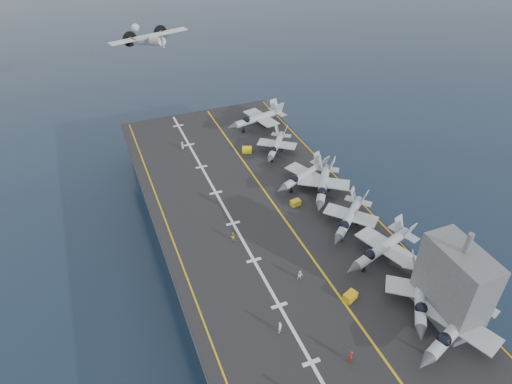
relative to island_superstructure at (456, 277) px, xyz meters
name	(u,v)px	position (x,y,z in m)	size (l,w,h in m)	color
ground	(264,257)	(-15.00, 30.00, -17.90)	(500.00, 500.00, 0.00)	#142135
hull	(264,238)	(-15.00, 30.00, -12.90)	(36.00, 90.00, 10.00)	#56595E
flight_deck	(264,216)	(-15.00, 30.00, -7.70)	(38.00, 92.00, 0.40)	black
foul_line	(279,212)	(-12.00, 30.00, -7.48)	(0.35, 90.00, 0.02)	gold
landing_centerline	(233,223)	(-21.00, 30.00, -7.48)	(0.50, 90.00, 0.02)	silver
deck_edge_port	(172,239)	(-32.00, 30.00, -7.48)	(0.25, 90.00, 0.02)	gold
deck_edge_stbd	(352,193)	(3.50, 30.00, -7.48)	(0.25, 90.00, 0.02)	gold
island_superstructure	(456,277)	(0.00, 0.00, 0.00)	(5.00, 10.00, 15.00)	#56595E
fighter_jet_0	(457,326)	(-1.79, -3.92, -4.75)	(18.50, 15.39, 5.49)	gray
fighter_jet_1	(420,293)	(-2.39, 2.74, -4.99)	(16.38, 17.33, 5.02)	#939AA2
fighter_jet_2	(383,247)	(-1.93, 12.63, -4.89)	(17.36, 14.14, 5.21)	#8C939B
fighter_jet_3	(350,217)	(-2.57, 21.47, -5.09)	(16.53, 16.10, 4.82)	#979FA6
fighter_jet_4	(323,184)	(-2.08, 31.78, -4.93)	(16.49, 17.78, 5.14)	gray
fighter_jet_5	(305,174)	(-3.84, 36.17, -5.10)	(16.32, 13.85, 4.80)	#979EA6
fighter_jet_6	(276,145)	(-4.15, 49.16, -5.28)	(14.52, 15.32, 4.43)	gray
fighter_jet_8	(258,117)	(-3.28, 61.90, -4.82)	(17.44, 13.63, 5.37)	#9AA4AA
tow_cart_a	(350,296)	(-10.89, 7.23, -6.89)	(2.37, 1.97, 1.21)	gold
tow_cart_b	(296,203)	(-8.35, 30.73, -6.95)	(1.97, 1.43, 1.10)	gold
tow_cart_c	(247,150)	(-9.92, 51.99, -6.87)	(2.45, 2.04, 1.26)	yellow
crew_1	(280,327)	(-22.79, 5.81, -6.53)	(1.39, 1.33, 1.93)	silver
crew_2	(233,237)	(-22.51, 25.82, -6.70)	(1.11, 0.89, 1.61)	yellow
crew_5	(182,145)	(-22.75, 58.86, -6.64)	(0.85, 1.14, 1.73)	silver
crew_6	(351,357)	(-16.34, -1.70, -6.48)	(1.45, 1.45, 2.05)	#B21919
crew_7	(300,275)	(-15.92, 13.56, -6.66)	(1.21, 1.08, 1.68)	white
transport_plane	(150,41)	(-22.71, 84.98, 8.91)	(23.67, 19.29, 4.85)	#BCBEC0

